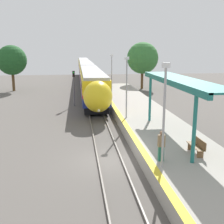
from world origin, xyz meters
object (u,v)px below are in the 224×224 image
object	(u,v)px
train	(86,71)
lamppost_near	(164,109)
person_waiting	(161,145)
lamppost_far	(112,73)
lamppost_mid	(127,83)
platform_bench	(197,145)
railway_signal	(74,85)

from	to	relation	value
train	lamppost_near	bearing A→B (deg)	-87.15
person_waiting	lamppost_far	world-z (taller)	lamppost_far
lamppost_mid	lamppost_far	xyz separation A→B (m)	(0.00, 10.51, 0.00)
person_waiting	lamppost_mid	bearing A→B (deg)	91.02
lamppost_near	lamppost_far	bearing A→B (deg)	90.00
train	lamppost_mid	bearing A→B (deg)	-86.31
person_waiting	lamppost_near	distance (m)	2.27
platform_bench	lamppost_near	xyz separation A→B (m)	(-2.51, -1.57, 2.50)
train	platform_bench	xyz separation A→B (m)	(4.79, -44.38, -0.95)
lamppost_mid	lamppost_far	distance (m)	10.51
lamppost_far	lamppost_mid	bearing A→B (deg)	-90.00
train	railway_signal	bearing A→B (deg)	-95.09
lamppost_mid	train	bearing A→B (deg)	93.69
lamppost_near	lamppost_mid	world-z (taller)	same
lamppost_near	lamppost_far	world-z (taller)	same
train	lamppost_mid	size ratio (longest dim) A/B	13.37
railway_signal	lamppost_mid	world-z (taller)	lamppost_mid
platform_bench	railway_signal	size ratio (longest dim) A/B	0.41
railway_signal	lamppost_mid	bearing A→B (deg)	-65.32
train	lamppost_far	world-z (taller)	lamppost_far
railway_signal	lamppost_mid	distance (m)	10.99
lamppost_mid	lamppost_far	world-z (taller)	same
lamppost_near	lamppost_far	distance (m)	21.03
person_waiting	railway_signal	xyz separation A→B (m)	(-4.73, 19.66, 0.86)
lamppost_mid	railway_signal	bearing A→B (deg)	114.68
platform_bench	person_waiting	xyz separation A→B (m)	(-2.33, -0.79, 0.37)
lamppost_far	person_waiting	bearing A→B (deg)	-89.51
lamppost_near	lamppost_mid	distance (m)	10.51
railway_signal	platform_bench	bearing A→B (deg)	-69.47
platform_bench	railway_signal	xyz separation A→B (m)	(-7.06, 18.86, 1.23)
railway_signal	lamppost_far	world-z (taller)	lamppost_far
railway_signal	person_waiting	bearing A→B (deg)	-76.47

